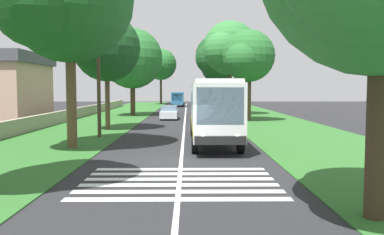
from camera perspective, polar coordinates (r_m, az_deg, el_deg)
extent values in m
plane|color=#262628|center=(18.79, -1.51, -5.95)|extent=(160.00, 160.00, 0.00)
cube|color=#2D6628|center=(34.71, -14.76, -1.39)|extent=(120.00, 8.00, 0.04)
cube|color=#2D6628|center=(34.57, 12.63, -1.38)|extent=(120.00, 8.00, 0.04)
cube|color=silver|center=(33.66, -1.09, -1.46)|extent=(110.00, 0.16, 0.01)
cube|color=white|center=(24.41, 2.94, 1.34)|extent=(11.00, 2.50, 2.90)
cube|color=slate|center=(24.69, 2.90, 2.59)|extent=(9.68, 2.54, 0.85)
cube|color=slate|center=(18.95, 3.95, 1.58)|extent=(0.08, 2.20, 1.74)
cube|color=#B29E19|center=(24.48, 2.93, -1.00)|extent=(10.78, 2.53, 0.36)
cube|color=white|center=(24.38, 2.95, 4.96)|extent=(10.56, 2.30, 0.18)
cube|color=black|center=(18.97, 3.95, -3.20)|extent=(0.16, 2.40, 0.40)
sphere|color=#F2EDCC|center=(18.97, 1.51, -2.80)|extent=(0.24, 0.24, 0.24)
sphere|color=#F2EDCC|center=(19.09, 6.35, -2.78)|extent=(0.24, 0.24, 0.24)
cylinder|color=black|center=(20.62, 0.39, -3.50)|extent=(1.10, 0.32, 1.10)
cylinder|color=black|center=(27.97, 0.13, -1.48)|extent=(1.10, 0.32, 1.10)
cylinder|color=black|center=(20.79, 6.75, -3.46)|extent=(1.10, 0.32, 1.10)
cylinder|color=black|center=(28.10, 4.83, -1.47)|extent=(1.10, 0.32, 1.10)
cube|color=silver|center=(12.37, -2.01, -11.29)|extent=(0.45, 6.80, 0.01)
cube|color=silver|center=(13.24, -1.91, -10.25)|extent=(0.45, 6.80, 0.01)
cube|color=silver|center=(14.11, -1.82, -9.34)|extent=(0.45, 6.80, 0.01)
cube|color=silver|center=(14.99, -1.75, -8.54)|extent=(0.45, 6.80, 0.01)
cube|color=silver|center=(15.87, -1.68, -7.82)|extent=(0.45, 6.80, 0.01)
cube|color=silver|center=(16.75, -1.62, -7.18)|extent=(0.45, 6.80, 0.01)
cube|color=silver|center=(43.05, -3.19, 0.46)|extent=(4.30, 1.75, 0.70)
cube|color=slate|center=(42.91, -3.20, 1.29)|extent=(2.00, 1.61, 0.55)
cylinder|color=black|center=(41.76, -4.34, 0.06)|extent=(0.64, 0.22, 0.64)
cylinder|color=black|center=(44.45, -4.12, 0.31)|extent=(0.64, 0.22, 0.64)
cylinder|color=black|center=(41.68, -2.20, 0.06)|extent=(0.64, 0.22, 0.64)
cylinder|color=black|center=(44.38, -2.10, 0.31)|extent=(0.64, 0.22, 0.64)
cube|color=#B7A893|center=(52.63, 0.97, 1.14)|extent=(4.30, 1.75, 0.70)
cube|color=slate|center=(52.50, 0.97, 1.82)|extent=(2.00, 1.61, 0.55)
cylinder|color=black|center=(51.27, 0.14, 0.83)|extent=(0.64, 0.22, 0.64)
cylinder|color=black|center=(53.97, 0.10, 1.00)|extent=(0.64, 0.22, 0.64)
cylinder|color=black|center=(51.32, 1.88, 0.83)|extent=(0.64, 0.22, 0.64)
cylinder|color=black|center=(54.01, 1.76, 1.00)|extent=(0.64, 0.22, 0.64)
cube|color=gold|center=(61.58, 1.01, 1.58)|extent=(4.30, 1.75, 0.70)
cube|color=slate|center=(61.45, 1.02, 2.16)|extent=(2.00, 1.61, 0.55)
cylinder|color=black|center=(60.22, 0.31, 1.33)|extent=(0.64, 0.22, 0.64)
cylinder|color=black|center=(62.92, 0.27, 1.45)|extent=(0.64, 0.22, 0.64)
cylinder|color=black|center=(60.27, 1.79, 1.33)|extent=(0.64, 0.22, 0.64)
cylinder|color=black|center=(62.96, 1.69, 1.45)|extent=(0.64, 0.22, 0.64)
cube|color=teal|center=(72.61, -2.01, 2.73)|extent=(6.00, 2.10, 2.10)
cube|color=slate|center=(72.80, -2.00, 3.03)|extent=(5.04, 2.13, 0.70)
cube|color=slate|center=(69.63, -2.07, 2.84)|extent=(0.06, 1.76, 1.18)
cylinder|color=black|center=(70.78, -2.81, 1.79)|extent=(0.76, 0.24, 0.76)
cylinder|color=black|center=(74.57, -2.70, 1.92)|extent=(0.76, 0.24, 0.76)
cylinder|color=black|center=(70.73, -1.27, 1.80)|extent=(0.76, 0.24, 0.76)
cylinder|color=black|center=(74.52, -1.24, 1.92)|extent=(0.76, 0.24, 0.76)
cylinder|color=brown|center=(32.71, -11.67, 2.66)|extent=(0.37, 0.37, 4.90)
sphere|color=#19471E|center=(32.84, -11.77, 9.45)|extent=(5.21, 5.21, 5.21)
sphere|color=#19471E|center=(34.34, -11.25, 8.57)|extent=(3.84, 3.84, 3.84)
sphere|color=#19471E|center=(31.70, -13.62, 8.91)|extent=(3.03, 3.03, 3.03)
cylinder|color=#3D2D1E|center=(82.25, -4.34, 4.03)|extent=(0.43, 0.43, 6.18)
sphere|color=#286B2D|center=(82.38, -4.36, 7.38)|extent=(6.24, 6.24, 6.24)
sphere|color=#286B2D|center=(84.22, -4.28, 6.99)|extent=(4.10, 4.10, 4.10)
sphere|color=#286B2D|center=(80.87, -5.10, 7.10)|extent=(4.63, 4.63, 4.63)
cylinder|color=brown|center=(23.10, -16.44, 3.50)|extent=(0.54, 0.54, 6.12)
sphere|color=#1E5623|center=(25.44, -15.35, 13.61)|extent=(4.35, 4.35, 4.35)
sphere|color=#1E5623|center=(22.18, -20.59, 14.92)|extent=(4.64, 4.64, 4.64)
cylinder|color=#4C3826|center=(49.21, -8.23, 3.09)|extent=(0.58, 0.58, 4.74)
sphere|color=#286B2D|center=(49.32, -8.29, 8.12)|extent=(7.12, 7.12, 7.12)
sphere|color=#286B2D|center=(51.40, -7.96, 7.37)|extent=(4.62, 4.62, 4.62)
sphere|color=#286B2D|center=(47.68, -9.85, 7.60)|extent=(4.89, 4.89, 4.89)
cylinder|color=#3D2D1E|center=(11.11, 24.43, -0.38)|extent=(0.55, 0.55, 4.90)
cylinder|color=#4C3826|center=(50.22, 5.28, 4.00)|extent=(0.51, 0.51, 6.26)
sphere|color=#337A38|center=(50.45, 5.32, 9.60)|extent=(6.53, 6.53, 6.53)
sphere|color=#337A38|center=(52.35, 5.09, 8.87)|extent=(4.73, 4.73, 4.73)
sphere|color=#337A38|center=(48.70, 4.35, 9.23)|extent=(4.57, 4.57, 4.57)
cylinder|color=brown|center=(71.87, 3.48, 4.23)|extent=(0.41, 0.41, 6.70)
sphere|color=#19471E|center=(72.08, 3.50, 8.53)|extent=(7.49, 7.49, 7.49)
sphere|color=#19471E|center=(74.28, 3.37, 7.97)|extent=(4.96, 4.96, 4.96)
sphere|color=#19471E|center=(70.11, 2.68, 8.20)|extent=(5.32, 5.32, 5.32)
cylinder|color=#4C3826|center=(40.83, 7.83, 3.04)|extent=(0.56, 0.56, 4.97)
sphere|color=#286B2D|center=(40.94, 7.88, 8.50)|extent=(5.13, 5.13, 5.13)
sphere|color=#286B2D|center=(42.44, 7.57, 7.82)|extent=(3.83, 3.83, 3.83)
sphere|color=#286B2D|center=(39.54, 7.03, 8.10)|extent=(3.22, 3.22, 3.22)
cylinder|color=#4C3826|center=(81.80, 3.61, 3.86)|extent=(0.44, 0.44, 5.67)
sphere|color=#19471E|center=(81.91, 3.63, 7.14)|extent=(6.76, 6.76, 6.76)
sphere|color=#19471E|center=(83.91, 3.52, 6.73)|extent=(3.79, 3.79, 3.79)
sphere|color=#19471E|center=(80.13, 2.99, 6.85)|extent=(4.55, 4.55, 4.55)
cylinder|color=#473828|center=(27.61, -12.85, 5.09)|extent=(0.24, 0.24, 7.51)
cube|color=#3D3326|center=(27.85, -12.96, 11.60)|extent=(0.12, 1.40, 0.12)
cube|color=#9E937F|center=(40.38, -17.72, 0.11)|extent=(70.00, 0.40, 1.09)
cube|color=tan|center=(43.26, -24.74, 3.09)|extent=(9.41, 6.50, 5.55)
cube|color=#4C4C56|center=(43.34, -24.87, 7.45)|extent=(10.01, 7.10, 1.03)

